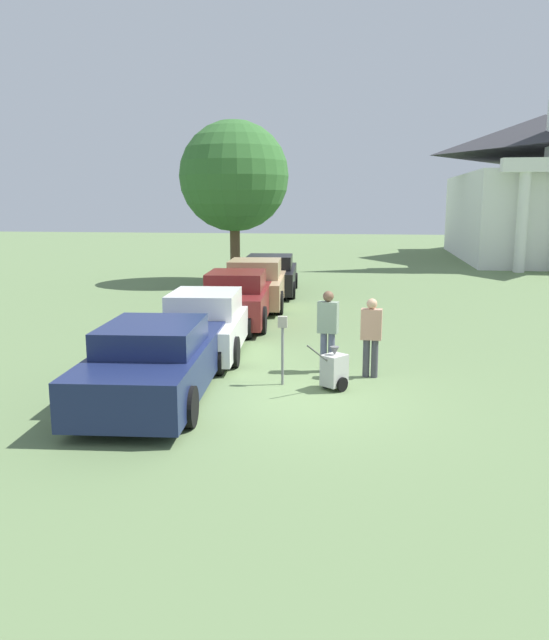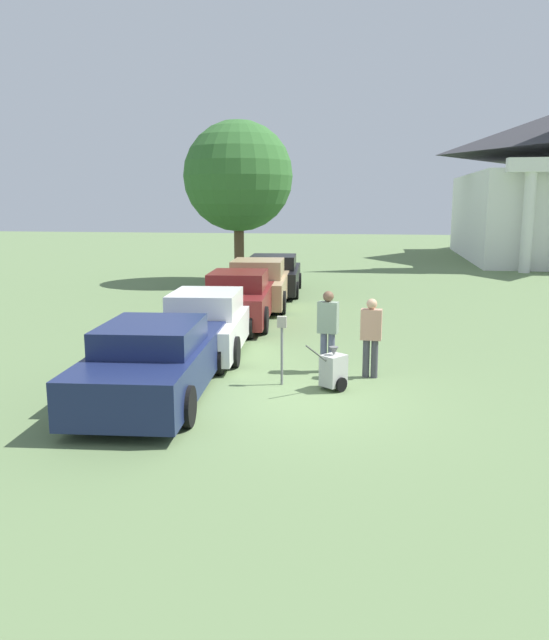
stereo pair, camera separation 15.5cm
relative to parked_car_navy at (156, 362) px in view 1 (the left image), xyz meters
The scene contains 12 objects.
ground_plane 2.56m from the parked_car_navy, ahead, with size 120.00×120.00×0.00m, color #607A4C.
parked_car_navy is the anchor object (origin of this frame).
parked_car_white 3.61m from the parked_car_navy, 89.99° to the left, with size 2.19×4.76×1.48m.
parked_car_maroon 7.18m from the parked_car_navy, 90.00° to the left, with size 2.25×4.82×1.56m.
parked_car_tan 10.25m from the parked_car_navy, 90.00° to the left, with size 2.34×4.87×1.62m.
parked_car_black 13.47m from the parked_car_navy, 90.00° to the left, with size 2.36×4.80×1.51m.
parking_meter 2.48m from the parked_car_navy, 27.44° to the left, with size 0.18×0.09×1.37m.
person_worker 3.75m from the parked_car_navy, 36.71° to the left, with size 0.45×0.29×1.73m.
person_supervisor 4.36m from the parked_car_navy, 26.41° to the left, with size 0.43×0.25×1.64m.
equipment_cart 3.36m from the parked_car_navy, 16.61° to the left, with size 0.76×0.90×1.00m.
church 34.06m from the parked_car_navy, 64.98° to the left, with size 9.69×16.74×20.98m.
shade_tree 17.15m from the parked_car_navy, 97.10° to the left, with size 4.77×4.77×7.03m.
Camera 1 is at (1.34, -10.87, 3.55)m, focal length 35.00 mm.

